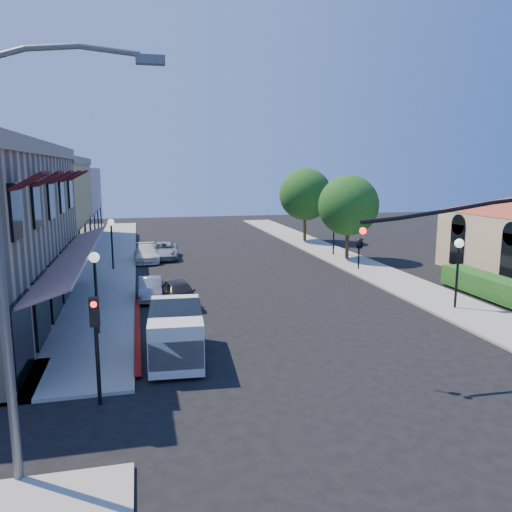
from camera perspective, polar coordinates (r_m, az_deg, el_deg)
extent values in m
plane|color=black|center=(16.23, 12.86, -15.59)|extent=(120.00, 120.00, 0.00)
cube|color=gray|center=(40.71, -16.05, -0.16)|extent=(3.50, 50.00, 0.12)
cube|color=gray|center=(43.49, 7.63, 0.77)|extent=(3.50, 50.00, 0.12)
cube|color=maroon|center=(22.19, -13.38, -8.53)|extent=(0.25, 10.00, 0.06)
cube|color=tan|center=(24.42, -23.15, 11.21)|extent=(0.50, 18.20, 0.60)
cube|color=#561416|center=(24.56, -19.99, 0.25)|extent=(1.75, 17.00, 0.67)
cube|color=#470E13|center=(17.39, -24.43, 7.82)|extent=(1.02, 1.50, 0.60)
cube|color=#470E13|center=(20.74, -22.65, 8.14)|extent=(1.02, 1.50, 0.60)
cube|color=#470E13|center=(24.10, -21.37, 8.37)|extent=(1.02, 1.50, 0.60)
cube|color=#470E13|center=(27.47, -20.41, 8.54)|extent=(1.02, 1.50, 0.60)
cube|color=#470E13|center=(30.85, -19.65, 8.67)|extent=(1.02, 1.50, 0.60)
cube|color=black|center=(17.82, -25.17, -8.43)|extent=(0.12, 2.60, 2.60)
cube|color=black|center=(21.02, -23.32, -5.58)|extent=(0.12, 2.60, 2.60)
cube|color=black|center=(24.27, -21.97, -3.47)|extent=(0.12, 2.60, 2.60)
cube|color=black|center=(27.56, -20.94, -1.87)|extent=(0.12, 2.60, 2.60)
cube|color=black|center=(30.88, -20.14, -0.61)|extent=(0.12, 2.60, 2.60)
cube|color=tan|center=(40.18, -26.05, 4.47)|extent=(10.00, 12.00, 7.60)
cube|color=#C99D98|center=(51.95, -23.18, 5.36)|extent=(10.00, 12.00, 7.00)
cube|color=black|center=(32.81, 27.00, -0.14)|extent=(0.12, 1.40, 2.80)
cube|color=black|center=(36.70, 21.99, 1.18)|extent=(0.12, 1.40, 2.80)
cube|color=#1A4915|center=(29.54, 25.75, -4.63)|extent=(1.40, 8.00, 1.10)
cylinder|color=#362215|center=(38.78, 10.36, 1.06)|extent=(0.28, 0.28, 2.10)
sphere|color=#1A4915|center=(38.43, 10.51, 5.71)|extent=(4.56, 4.56, 4.56)
cylinder|color=#362215|center=(48.01, 5.59, 2.97)|extent=(0.28, 0.28, 2.27)
sphere|color=#1A4915|center=(47.72, 5.66, 7.04)|extent=(4.94, 4.94, 4.94)
cylinder|color=black|center=(18.17, 23.17, 4.95)|extent=(7.80, 0.14, 0.14)
imported|color=black|center=(16.27, 11.81, 1.86)|extent=(0.20, 0.16, 1.00)
sphere|color=#FF0C0C|center=(16.07, 12.12, 2.83)|extent=(0.22, 0.22, 0.22)
cylinder|color=black|center=(15.61, -17.67, -10.89)|extent=(0.12, 0.12, 3.00)
cube|color=black|center=(15.04, -17.99, -6.10)|extent=(0.28, 0.22, 0.85)
sphere|color=#FF0C0C|center=(14.86, -18.08, -5.29)|extent=(0.18, 0.18, 0.18)
cylinder|color=#595B5E|center=(11.69, -27.04, -3.16)|extent=(0.20, 0.20, 9.00)
cylinder|color=#595B5E|center=(11.39, -21.20, 21.06)|extent=(3.00, 0.12, 0.12)
cube|color=#595B5E|center=(11.30, -11.99, 21.07)|extent=(0.60, 0.25, 0.18)
cylinder|color=black|center=(21.82, -17.77, -4.68)|extent=(0.12, 0.12, 3.20)
sphere|color=white|center=(21.46, -18.01, -0.15)|extent=(0.44, 0.44, 0.44)
cylinder|color=black|center=(35.53, -16.11, 0.92)|extent=(0.12, 0.12, 3.20)
sphere|color=white|center=(35.31, -16.25, 3.73)|extent=(0.44, 0.44, 0.44)
cylinder|color=black|center=(26.51, 21.97, -2.39)|extent=(0.12, 0.12, 3.20)
sphere|color=white|center=(26.21, 22.22, 1.36)|extent=(0.44, 0.44, 0.44)
cylinder|color=black|center=(40.41, 8.87, 2.25)|extent=(0.12, 0.12, 3.20)
sphere|color=white|center=(40.22, 8.93, 4.72)|extent=(0.44, 0.44, 0.44)
cube|color=silver|center=(18.69, -9.15, -8.61)|extent=(2.14, 4.40, 1.75)
cube|color=silver|center=(16.98, -9.10, -10.89)|extent=(1.84, 0.71, 0.97)
cube|color=black|center=(17.14, -9.15, -8.97)|extent=(1.66, 0.21, 0.88)
cube|color=black|center=(18.84, -9.19, -7.07)|extent=(2.04, 2.65, 0.88)
cylinder|color=black|center=(17.59, -11.81, -12.35)|extent=(0.29, 0.66, 0.64)
cylinder|color=black|center=(20.32, -11.48, -9.24)|extent=(0.29, 0.66, 0.64)
cylinder|color=black|center=(17.58, -6.30, -12.20)|extent=(0.29, 0.66, 0.64)
cylinder|color=black|center=(20.31, -6.75, -9.11)|extent=(0.29, 0.66, 0.64)
imported|color=black|center=(25.92, -8.80, -4.20)|extent=(2.04, 3.96, 1.29)
imported|color=gray|center=(27.47, -11.99, -3.66)|extent=(1.25, 3.48, 1.14)
imported|color=silver|center=(38.52, -12.43, 0.29)|extent=(1.93, 4.36, 1.24)
imported|color=#B0B2B6|center=(39.62, -10.44, 0.63)|extent=(2.38, 4.64, 1.25)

